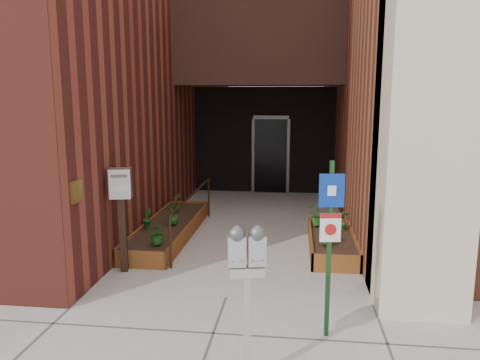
% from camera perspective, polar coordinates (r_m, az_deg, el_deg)
% --- Properties ---
extents(ground, '(80.00, 80.00, 0.00)m').
position_cam_1_polar(ground, '(6.69, -1.74, -14.14)').
color(ground, '#9E9991').
rests_on(ground, ground).
extents(architecture, '(20.00, 14.60, 10.00)m').
position_cam_1_polar(architecture, '(13.15, 2.11, 20.00)').
color(architecture, maroon).
rests_on(architecture, ground).
extents(planter_left, '(0.90, 3.60, 0.30)m').
position_cam_1_polar(planter_left, '(9.44, -8.63, -6.01)').
color(planter_left, brown).
rests_on(planter_left, ground).
extents(planter_right, '(0.80, 2.20, 0.30)m').
position_cam_1_polar(planter_right, '(8.66, 11.13, -7.61)').
color(planter_right, brown).
rests_on(planter_right, ground).
extents(handrail, '(0.04, 3.34, 0.90)m').
position_cam_1_polar(handrail, '(9.12, -5.79, -2.55)').
color(handrail, black).
rests_on(handrail, ground).
extents(parking_meter, '(0.37, 0.20, 1.60)m').
position_cam_1_polar(parking_meter, '(4.41, 0.83, -10.01)').
color(parking_meter, '#B7B7BA').
rests_on(parking_meter, ground).
extents(sign_post, '(0.28, 0.08, 2.07)m').
position_cam_1_polar(sign_post, '(5.36, 10.91, -6.13)').
color(sign_post, '#163D1A').
rests_on(sign_post, ground).
extents(payment_dropbox, '(0.38, 0.31, 1.66)m').
position_cam_1_polar(payment_dropbox, '(7.50, -14.27, -2.12)').
color(payment_dropbox, black).
rests_on(payment_dropbox, ground).
extents(shrub_left_a, '(0.41, 0.41, 0.38)m').
position_cam_1_polar(shrub_left_a, '(8.02, -10.01, -6.38)').
color(shrub_left_a, '#185117').
rests_on(shrub_left_a, planter_left).
extents(shrub_left_b, '(0.24, 0.24, 0.35)m').
position_cam_1_polar(shrub_left_b, '(9.03, -11.28, -4.59)').
color(shrub_left_b, '#19591E').
rests_on(shrub_left_b, planter_left).
extents(shrub_left_c, '(0.24, 0.24, 0.38)m').
position_cam_1_polar(shrub_left_c, '(9.19, -8.22, -4.15)').
color(shrub_left_c, '#215C1A').
rests_on(shrub_left_c, planter_left).
extents(shrub_left_d, '(0.27, 0.27, 0.38)m').
position_cam_1_polar(shrub_left_d, '(10.19, -7.69, -2.70)').
color(shrub_left_d, '#225919').
rests_on(shrub_left_d, planter_left).
extents(shrub_right_a, '(0.20, 0.20, 0.34)m').
position_cam_1_polar(shrub_right_a, '(8.00, 10.46, -6.57)').
color(shrub_right_a, '#275718').
rests_on(shrub_right_a, planter_right).
extents(shrub_right_b, '(0.22, 0.22, 0.35)m').
position_cam_1_polar(shrub_right_b, '(9.02, 12.59, -4.67)').
color(shrub_right_b, '#2C621C').
rests_on(shrub_right_b, planter_right).
extents(shrub_right_c, '(0.48, 0.48, 0.38)m').
position_cam_1_polar(shrub_right_c, '(9.10, 9.38, -4.32)').
color(shrub_right_c, '#22621C').
rests_on(shrub_right_c, planter_right).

